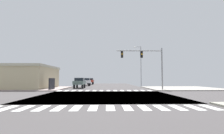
% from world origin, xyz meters
% --- Properties ---
extents(ground, '(90.00, 90.00, 0.05)m').
position_xyz_m(ground, '(0.00, 0.00, -0.03)').
color(ground, '#3F3C3C').
extents(sidewalk_corner_ne, '(12.00, 12.00, 0.14)m').
position_xyz_m(sidewalk_corner_ne, '(13.00, 12.00, 0.07)').
color(sidewalk_corner_ne, gray).
rests_on(sidewalk_corner_ne, ground).
extents(sidewalk_corner_nw, '(12.00, 12.00, 0.14)m').
position_xyz_m(sidewalk_corner_nw, '(-13.00, 12.00, 0.07)').
color(sidewalk_corner_nw, gray).
rests_on(sidewalk_corner_nw, ground).
extents(crosswalk_near, '(13.50, 2.00, 0.01)m').
position_xyz_m(crosswalk_near, '(-0.25, -7.30, 0.00)').
color(crosswalk_near, white).
rests_on(crosswalk_near, ground).
extents(crosswalk_far, '(13.50, 2.00, 0.01)m').
position_xyz_m(crosswalk_far, '(-0.25, 7.30, 0.00)').
color(crosswalk_far, white).
rests_on(crosswalk_far, ground).
extents(traffic_signal_mast, '(6.88, 0.55, 6.28)m').
position_xyz_m(traffic_signal_mast, '(5.55, 7.49, 4.65)').
color(traffic_signal_mast, gray).
rests_on(traffic_signal_mast, ground).
extents(street_lamp, '(1.78, 0.32, 9.31)m').
position_xyz_m(street_lamp, '(7.77, 21.92, 5.47)').
color(street_lamp, gray).
rests_on(street_lamp, ground).
extents(bank_building, '(15.07, 10.43, 3.96)m').
position_xyz_m(bank_building, '(-16.36, 12.47, 1.99)').
color(bank_building, tan).
rests_on(bank_building, ground).
extents(sedan_crossing_2, '(1.80, 4.30, 1.88)m').
position_xyz_m(sedan_crossing_2, '(-5.00, 35.08, 1.12)').
color(sedan_crossing_2, black).
rests_on(sedan_crossing_2, ground).
extents(sedan_leading_3, '(1.80, 4.30, 1.88)m').
position_xyz_m(sedan_leading_3, '(-5.00, 24.62, 1.12)').
color(sedan_leading_3, black).
rests_on(sedan_leading_3, ground).
extents(sedan_trailing_4, '(1.80, 4.30, 1.88)m').
position_xyz_m(sedan_trailing_4, '(-5.00, 14.22, 1.12)').
color(sedan_trailing_4, black).
rests_on(sedan_trailing_4, ground).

